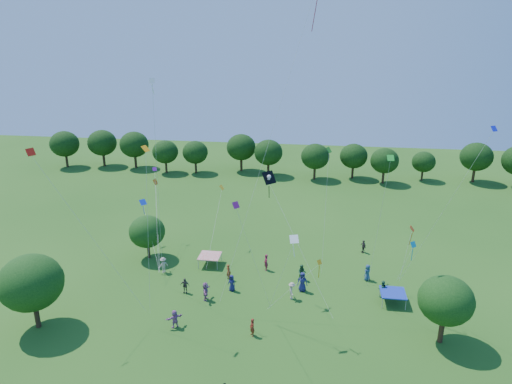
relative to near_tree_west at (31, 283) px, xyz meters
The scene contains 37 objects.
near_tree_west is the anchor object (origin of this frame).
near_tree_north 14.12m from the near_tree_west, 71.16° to the left, with size 3.83×3.83×4.79m.
near_tree_east 32.63m from the near_tree_west, ahead, with size 4.19×4.19×5.63m.
treeline 48.99m from the near_tree_west, 71.18° to the left, with size 88.01×8.77×6.77m.
tent_red_stripe 17.37m from the near_tree_west, 47.56° to the left, with size 2.20×2.20×1.10m.
tent_blue 30.72m from the near_tree_west, 14.84° to the left, with size 2.20×2.20×1.10m.
crowd_person_0 30.20m from the near_tree_west, 22.89° to the left, with size 0.82×0.44×1.66m, color navy.
crowd_person_1 17.55m from the near_tree_west, 35.21° to the left, with size 0.60×0.38×1.60m, color maroon.
crowd_person_2 30.20m from the near_tree_west, 16.88° to the left, with size 0.82×0.44×1.67m, color #29613C.
crowd_person_3 22.00m from the near_tree_west, 19.47° to the left, with size 1.08×0.48×1.65m, color tan.
crowd_person_4 13.01m from the near_tree_west, 33.11° to the left, with size 0.89×0.41×1.52m, color #493F3A.
crowd_person_5 11.83m from the near_tree_west, ahead, with size 1.48×0.53×1.59m, color #A25E9F.
crowd_person_6 23.34m from the near_tree_west, 22.22° to the left, with size 0.95×0.51×1.93m, color navy.
crowd_person_7 18.10m from the near_tree_west, ahead, with size 0.58×0.37×1.54m, color maroon.
crowd_person_8 24.07m from the near_tree_west, 26.88° to the left, with size 0.81×0.44×1.65m, color #214E2E.
crowd_person_9 13.04m from the near_tree_west, 55.08° to the left, with size 1.09×0.49×1.67m, color #B09E8D.
crowd_person_10 33.16m from the near_tree_west, 32.77° to the left, with size 0.87×0.40×1.49m, color #473A39.
crowd_person_11 14.45m from the near_tree_west, 25.08° to the left, with size 1.65×0.59×1.77m, color #965889.
crowd_person_12 17.09m from the near_tree_west, 28.03° to the left, with size 0.80×0.43×1.62m, color navy.
crowd_person_13 21.64m from the near_tree_west, 35.08° to the left, with size 0.65×0.42×1.75m, color maroon.
pirate_kite 21.25m from the near_tree_west, 24.68° to the left, with size 6.62×6.57×10.34m.
red_high_kite 28.57m from the near_tree_west, 24.54° to the left, with size 7.25×7.14×25.74m.
small_kite_0 8.55m from the near_tree_west, 11.05° to the left, with size 7.49×1.61×13.83m.
small_kite_1 17.82m from the near_tree_west, 75.68° to the left, with size 4.11×11.03×5.94m.
small_kite_2 20.55m from the near_tree_west, 54.72° to the left, with size 0.48×9.00×5.81m.
small_kite_3 29.20m from the near_tree_west, 12.03° to the left, with size 0.79×3.09×13.01m.
small_kite_4 16.48m from the near_tree_west, 78.46° to the left, with size 5.28×9.35×3.93m.
small_kite_5 16.92m from the near_tree_west, 73.53° to the left, with size 4.15×11.18×7.28m.
small_kite_6 14.99m from the near_tree_west, 37.17° to the left, with size 1.30×2.08×18.42m.
small_kite_7 32.54m from the near_tree_west, 17.07° to the left, with size 1.37×0.57×4.06m.
small_kite_8 32.78m from the near_tree_west, 18.55° to the left, with size 1.12×1.34×5.18m.
small_kite_9 12.63m from the near_tree_west, 13.50° to the left, with size 0.56×1.58×13.78m.
small_kite_10 22.26m from the near_tree_west, ahead, with size 4.34×1.56×5.54m.
small_kite_11 27.64m from the near_tree_west, 29.88° to the left, with size 0.61×4.29×11.44m.
small_kite_12 33.54m from the near_tree_west, ahead, with size 3.22×8.82×16.18m.
small_kite_13 18.27m from the near_tree_west, ahead, with size 2.23×4.84×10.95m.
small_kite_14 21.06m from the near_tree_west, ahead, with size 2.40×1.36×7.23m.
Camera 1 is at (4.89, -20.28, 22.81)m, focal length 32.00 mm.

